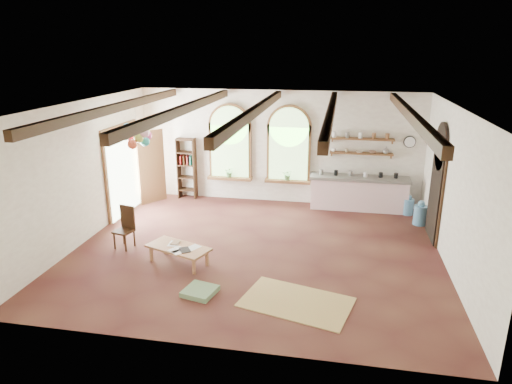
% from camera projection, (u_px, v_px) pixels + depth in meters
% --- Properties ---
extents(floor, '(8.00, 8.00, 0.00)m').
position_uv_depth(floor, '(256.00, 250.00, 10.16)').
color(floor, brown).
rests_on(floor, ground).
extents(ceiling_beams, '(6.20, 6.80, 0.18)m').
position_uv_depth(ceiling_beams, '(256.00, 111.00, 9.22)').
color(ceiling_beams, '#332010').
rests_on(ceiling_beams, ceiling).
extents(window_left, '(1.30, 0.28, 2.20)m').
position_uv_depth(window_left, '(230.00, 145.00, 13.12)').
color(window_left, brown).
rests_on(window_left, floor).
extents(window_right, '(1.30, 0.28, 2.20)m').
position_uv_depth(window_right, '(289.00, 147.00, 12.82)').
color(window_right, brown).
rests_on(window_right, floor).
extents(left_doorway, '(0.10, 1.90, 2.50)m').
position_uv_depth(left_doorway, '(123.00, 171.00, 12.19)').
color(left_doorway, brown).
rests_on(left_doorway, floor).
extents(right_doorway, '(0.10, 1.30, 2.40)m').
position_uv_depth(right_doorway, '(435.00, 193.00, 10.54)').
color(right_doorway, black).
rests_on(right_doorway, floor).
extents(kitchen_counter, '(2.68, 0.62, 0.94)m').
position_uv_depth(kitchen_counter, '(359.00, 193.00, 12.61)').
color(kitchen_counter, white).
rests_on(kitchen_counter, floor).
extents(wall_shelf_lower, '(1.70, 0.24, 0.04)m').
position_uv_depth(wall_shelf_lower, '(361.00, 153.00, 12.45)').
color(wall_shelf_lower, brown).
rests_on(wall_shelf_lower, wall_back).
extents(wall_shelf_upper, '(1.70, 0.24, 0.04)m').
position_uv_depth(wall_shelf_upper, '(362.00, 139.00, 12.33)').
color(wall_shelf_upper, brown).
rests_on(wall_shelf_upper, wall_back).
extents(wall_clock, '(0.32, 0.04, 0.32)m').
position_uv_depth(wall_clock, '(410.00, 142.00, 12.19)').
color(wall_clock, black).
rests_on(wall_clock, wall_back).
extents(bookshelf, '(0.53, 0.32, 1.80)m').
position_uv_depth(bookshelf, '(187.00, 168.00, 13.47)').
color(bookshelf, '#332010').
rests_on(bookshelf, floor).
extents(coffee_table, '(1.45, 1.03, 0.38)m').
position_uv_depth(coffee_table, '(178.00, 249.00, 9.46)').
color(coffee_table, tan).
rests_on(coffee_table, floor).
extents(side_chair, '(0.46, 0.46, 0.95)m').
position_uv_depth(side_chair, '(125.00, 236.00, 10.24)').
color(side_chair, '#332010').
rests_on(side_chair, floor).
extents(floor_mat, '(2.12, 1.61, 0.02)m').
position_uv_depth(floor_mat, '(296.00, 302.00, 8.09)').
color(floor_mat, tan).
rests_on(floor_mat, floor).
extents(floor_cushion, '(0.66, 0.66, 0.10)m').
position_uv_depth(floor_cushion, '(200.00, 291.00, 8.37)').
color(floor_cushion, '#678A5F').
rests_on(floor_cushion, floor).
extents(water_jug_a, '(0.29, 0.29, 0.56)m').
position_uv_depth(water_jug_a, '(408.00, 206.00, 12.27)').
color(water_jug_a, '#5288AF').
rests_on(water_jug_a, floor).
extents(water_jug_b, '(0.33, 0.33, 0.64)m').
position_uv_depth(water_jug_b, '(420.00, 214.00, 11.56)').
color(water_jug_b, '#5288AF').
rests_on(water_jug_b, floor).
extents(balloon_cluster, '(0.80, 0.89, 1.15)m').
position_uv_depth(balloon_cluster, '(137.00, 135.00, 10.83)').
color(balloon_cluster, white).
rests_on(balloon_cluster, floor).
extents(table_book, '(0.18, 0.25, 0.02)m').
position_uv_depth(table_book, '(172.00, 242.00, 9.64)').
color(table_book, olive).
rests_on(table_book, coffee_table).
extents(tablet, '(0.31, 0.34, 0.01)m').
position_uv_depth(tablet, '(185.00, 250.00, 9.28)').
color(tablet, black).
rests_on(tablet, coffee_table).
extents(potted_plant_left, '(0.27, 0.23, 0.30)m').
position_uv_depth(potted_plant_left, '(230.00, 172.00, 13.25)').
color(potted_plant_left, '#598C4C').
rests_on(potted_plant_left, window_left).
extents(potted_plant_right, '(0.27, 0.23, 0.30)m').
position_uv_depth(potted_plant_right, '(288.00, 175.00, 12.96)').
color(potted_plant_right, '#598C4C').
rests_on(potted_plant_right, window_right).
extents(shelf_cup_a, '(0.12, 0.10, 0.10)m').
position_uv_depth(shelf_cup_a, '(334.00, 150.00, 12.56)').
color(shelf_cup_a, white).
rests_on(shelf_cup_a, wall_shelf_lower).
extents(shelf_cup_b, '(0.10, 0.10, 0.09)m').
position_uv_depth(shelf_cup_b, '(346.00, 150.00, 12.50)').
color(shelf_cup_b, beige).
rests_on(shelf_cup_b, wall_shelf_lower).
extents(shelf_bowl_a, '(0.22, 0.22, 0.05)m').
position_uv_depth(shelf_bowl_a, '(359.00, 152.00, 12.45)').
color(shelf_bowl_a, beige).
rests_on(shelf_bowl_a, wall_shelf_lower).
extents(shelf_bowl_b, '(0.20, 0.20, 0.06)m').
position_uv_depth(shelf_bowl_b, '(373.00, 152.00, 12.38)').
color(shelf_bowl_b, '#8C664C').
rests_on(shelf_bowl_b, wall_shelf_lower).
extents(shelf_vase, '(0.18, 0.18, 0.19)m').
position_uv_depth(shelf_vase, '(386.00, 150.00, 12.30)').
color(shelf_vase, slate).
rests_on(shelf_vase, wall_shelf_lower).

